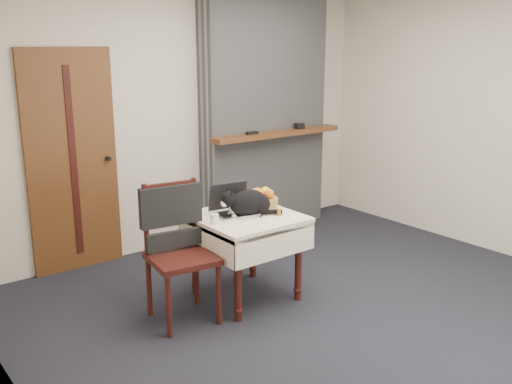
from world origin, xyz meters
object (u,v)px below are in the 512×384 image
cat (249,203)px  fruit_basket (261,200)px  pill_bottle (279,211)px  laptop (232,207)px  cream_jar (214,219)px  door (72,162)px  chair (176,232)px  side_table (246,229)px

cat → fruit_basket: 0.26m
pill_bottle → laptop: bearing=134.8°
cream_jar → pill_bottle: size_ratio=0.97×
laptop → cream_jar: (-0.25, -0.12, -0.02)m
door → cat: 1.72m
laptop → pill_bottle: (0.26, -0.27, -0.02)m
chair → door: bearing=107.1°
door → cat: (0.85, -1.49, -0.20)m
side_table → laptop: (-0.06, 0.10, 0.17)m
laptop → cat: size_ratio=0.77×
cream_jar → chair: (-0.29, 0.09, -0.07)m
laptop → pill_bottle: 0.37m
laptop → cream_jar: size_ratio=4.91×
door → fruit_basket: (1.08, -1.36, -0.24)m
door → side_table: (0.83, -1.48, -0.41)m
pill_bottle → chair: 0.84m
cream_jar → chair: 0.31m
fruit_basket → pill_bottle: bearing=-99.3°
side_table → cream_jar: bearing=-176.5°
door → cat: door is taller
cream_jar → fruit_basket: (0.56, 0.14, 0.03)m
side_table → door: bearing=119.4°
laptop → chair: size_ratio=0.35×
fruit_basket → chair: 0.86m
laptop → cat: (0.08, -0.11, 0.04)m
cream_jar → fruit_basket: bearing=13.5°
laptop → chair: chair is taller
fruit_basket → cream_jar: bearing=-166.5°
side_table → chair: (-0.60, 0.07, 0.08)m
chair → fruit_basket: bearing=10.8°
side_table → fruit_basket: (0.25, 0.12, 0.18)m
side_table → laptop: size_ratio=2.14×
laptop → cat: bearing=-45.3°
door → side_table: 1.74m
cream_jar → fruit_basket: size_ratio=0.27×
side_table → chair: 0.61m
cat → fruit_basket: bearing=40.4°
door → pill_bottle: size_ratio=26.12×
laptop → cat: 0.14m
door → chair: door is taller
pill_bottle → door: bearing=122.2°
cat → pill_bottle: bearing=-29.2°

